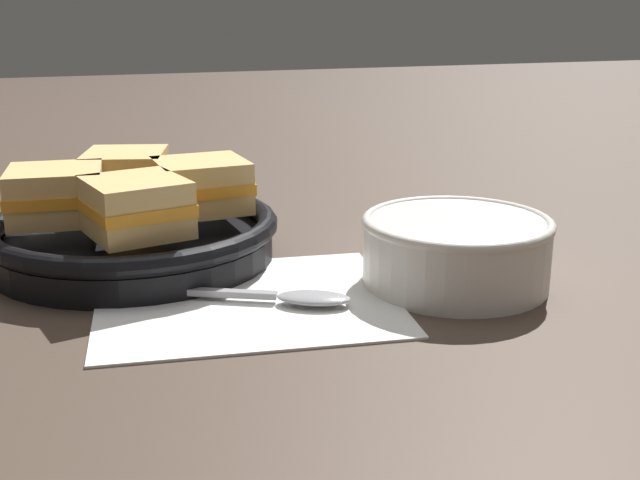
{
  "coord_description": "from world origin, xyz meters",
  "views": [
    {
      "loc": [
        -0.2,
        -0.58,
        0.23
      ],
      "look_at": [
        0.01,
        0.03,
        0.03
      ],
      "focal_mm": 45.0,
      "sensor_mm": 36.0,
      "label": 1
    }
  ],
  "objects": [
    {
      "name": "skillet",
      "position": [
        -0.14,
        0.12,
        0.02
      ],
      "size": [
        0.26,
        0.35,
        0.04
      ],
      "color": "black",
      "rests_on": "ground_plane"
    },
    {
      "name": "sandwich_far_right",
      "position": [
        -0.14,
        0.18,
        0.07
      ],
      "size": [
        0.09,
        0.1,
        0.05
      ],
      "rotation": [
        0.0,
        0.0,
        9.16
      ],
      "color": "#DBB26B",
      "rests_on": "skillet"
    },
    {
      "name": "napkin",
      "position": [
        -0.07,
        -0.01,
        0.0
      ],
      "size": [
        0.25,
        0.22,
        0.0
      ],
      "color": "white",
      "rests_on": "ground_plane"
    },
    {
      "name": "sandwich_near_right",
      "position": [
        -0.14,
        0.06,
        0.07
      ],
      "size": [
        0.09,
        0.1,
        0.05
      ],
      "rotation": [
        0.0,
        0.0,
        6.52
      ],
      "color": "#DBB26B",
      "rests_on": "skillet"
    },
    {
      "name": "sandwich_far_left",
      "position": [
        -0.08,
        0.12,
        0.07
      ],
      "size": [
        0.09,
        0.08,
        0.05
      ],
      "rotation": [
        0.0,
        0.0,
        7.93
      ],
      "color": "#DBB26B",
      "rests_on": "skillet"
    },
    {
      "name": "spoon",
      "position": [
        -0.04,
        -0.03,
        0.01
      ],
      "size": [
        0.17,
        0.09,
        0.01
      ],
      "rotation": [
        0.0,
        0.0,
        -0.46
      ],
      "color": "#9E9EA3",
      "rests_on": "napkin"
    },
    {
      "name": "soup_bowl",
      "position": [
        0.11,
        -0.03,
        0.03
      ],
      "size": [
        0.15,
        0.15,
        0.06
      ],
      "color": "silver",
      "rests_on": "ground_plane"
    },
    {
      "name": "ground_plane",
      "position": [
        0.0,
        0.0,
        0.0
      ],
      "size": [
        4.0,
        4.0,
        0.0
      ],
      "primitive_type": "plane",
      "color": "#47382D"
    },
    {
      "name": "sandwich_near_left",
      "position": [
        -0.2,
        0.12,
        0.07
      ],
      "size": [
        0.09,
        0.08,
        0.05
      ],
      "rotation": [
        0.0,
        0.0,
        4.62
      ],
      "color": "#DBB26B",
      "rests_on": "skillet"
    }
  ]
}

